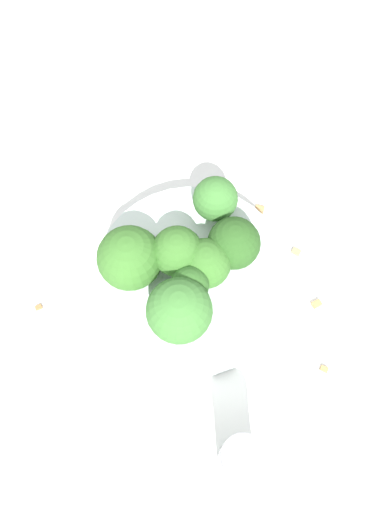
{
  "coord_description": "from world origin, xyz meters",
  "views": [
    {
      "loc": [
        -0.06,
        0.16,
        0.46
      ],
      "look_at": [
        0.0,
        0.0,
        0.07
      ],
      "focal_mm": 35.0,
      "sensor_mm": 36.0,
      "label": 1
    }
  ],
  "objects": [
    {
      "name": "broccoli_floret_6",
      "position": [
        -0.01,
        0.05,
        0.08
      ],
      "size": [
        0.05,
        0.05,
        0.07
      ],
      "color": "#7A9E5B",
      "rests_on": "bowl"
    },
    {
      "name": "pepper_shaker",
      "position": [
        -0.09,
        0.14,
        0.04
      ],
      "size": [
        0.03,
        0.03,
        0.07
      ],
      "color": "#B2B7BC",
      "rests_on": "ground_plane"
    },
    {
      "name": "almond_crumb_4",
      "position": [
        -0.09,
        -0.07,
        0.0
      ],
      "size": [
        0.01,
        0.01,
        0.01
      ],
      "primitive_type": "cube",
      "rotation": [
        0.0,
        0.0,
        2.96
      ],
      "color": "tan",
      "rests_on": "ground_plane"
    },
    {
      "name": "broccoli_floret_5",
      "position": [
        -0.03,
        -0.03,
        0.07
      ],
      "size": [
        0.05,
        0.05,
        0.05
      ],
      "color": "#84AD66",
      "rests_on": "bowl"
    },
    {
      "name": "ground_plane",
      "position": [
        0.0,
        0.0,
        0.0
      ],
      "size": [
        3.0,
        3.0,
        0.0
      ],
      "primitive_type": "plane",
      "color": "white"
    },
    {
      "name": "broccoli_floret_0",
      "position": [
        -0.01,
        0.0,
        0.07
      ],
      "size": [
        0.04,
        0.04,
        0.05
      ],
      "color": "#8EB770",
      "rests_on": "bowl"
    },
    {
      "name": "bowl",
      "position": [
        0.0,
        0.0,
        0.02
      ],
      "size": [
        0.18,
        0.18,
        0.04
      ],
      "primitive_type": "cylinder",
      "color": "silver",
      "rests_on": "ground_plane"
    },
    {
      "name": "almond_crumb_1",
      "position": [
        -0.04,
        -0.1,
        0.0
      ],
      "size": [
        0.01,
        0.01,
        0.01
      ],
      "primitive_type": "cube",
      "rotation": [
        0.0,
        0.0,
        3.21
      ],
      "color": "#AD7F4C",
      "rests_on": "ground_plane"
    },
    {
      "name": "almond_crumb_0",
      "position": [
        -0.12,
        -0.02,
        0.0
      ],
      "size": [
        0.01,
        0.01,
        0.01
      ],
      "primitive_type": "cube",
      "rotation": [
        0.0,
        0.0,
        3.95
      ],
      "color": "#AD7F4C",
      "rests_on": "ground_plane"
    },
    {
      "name": "broccoli_floret_2",
      "position": [
        0.0,
        -0.06,
        0.07
      ],
      "size": [
        0.04,
        0.04,
        0.05
      ],
      "color": "#7A9E5B",
      "rests_on": "bowl"
    },
    {
      "name": "almond_crumb_3",
      "position": [
        0.13,
        0.07,
        0.0
      ],
      "size": [
        0.01,
        0.01,
        0.01
      ],
      "primitive_type": "cube",
      "rotation": [
        0.0,
        0.0,
        3.93
      ],
      "color": "olive",
      "rests_on": "ground_plane"
    },
    {
      "name": "broccoli_floret_4",
      "position": [
        0.01,
        0.0,
        0.07
      ],
      "size": [
        0.04,
        0.04,
        0.06
      ],
      "color": "#84AD66",
      "rests_on": "bowl"
    },
    {
      "name": "almond_crumb_2",
      "position": [
        -0.14,
        0.04,
        0.0
      ],
      "size": [
        0.01,
        0.01,
        0.01
      ],
      "primitive_type": "cube",
      "rotation": [
        0.0,
        0.0,
        3.05
      ],
      "color": "#AD7F4C",
      "rests_on": "ground_plane"
    },
    {
      "name": "broccoli_floret_3",
      "position": [
        -0.01,
        0.03,
        0.07
      ],
      "size": [
        0.03,
        0.03,
        0.05
      ],
      "color": "#84AD66",
      "rests_on": "bowl"
    },
    {
      "name": "broccoli_floret_1",
      "position": [
        0.05,
        0.02,
        0.07
      ],
      "size": [
        0.06,
        0.06,
        0.06
      ],
      "color": "#84AD66",
      "rests_on": "bowl"
    }
  ]
}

